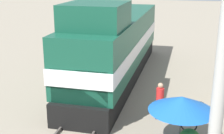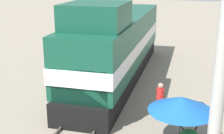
{
  "view_description": "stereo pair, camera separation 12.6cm",
  "coord_description": "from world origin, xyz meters",
  "px_view_note": "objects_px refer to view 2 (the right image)",
  "views": [
    {
      "loc": [
        4.13,
        -12.03,
        6.28
      ],
      "look_at": [
        1.2,
        -0.4,
        2.57
      ],
      "focal_mm": 50.0,
      "sensor_mm": 36.0,
      "label": 1
    },
    {
      "loc": [
        4.25,
        -12.0,
        6.28
      ],
      "look_at": [
        1.2,
        -0.4,
        2.57
      ],
      "focal_mm": 50.0,
      "sensor_mm": 36.0,
      "label": 2
    }
  ],
  "objects_px": {
    "locomotive": "(116,46)",
    "bicycle": "(194,116)",
    "person_bystander": "(160,100)",
    "vendor_umbrella": "(181,104)"
  },
  "relations": [
    {
      "from": "locomotive",
      "to": "bicycle",
      "type": "bearing_deg",
      "value": -45.44
    },
    {
      "from": "person_bystander",
      "to": "bicycle",
      "type": "xyz_separation_m",
      "value": [
        1.5,
        -0.13,
        -0.53
      ]
    },
    {
      "from": "locomotive",
      "to": "vendor_umbrella",
      "type": "bearing_deg",
      "value": -58.22
    },
    {
      "from": "locomotive",
      "to": "vendor_umbrella",
      "type": "relative_size",
      "value": 5.78
    },
    {
      "from": "locomotive",
      "to": "person_bystander",
      "type": "xyz_separation_m",
      "value": [
        3.09,
        -4.52,
        -1.16
      ]
    },
    {
      "from": "locomotive",
      "to": "vendor_umbrella",
      "type": "height_order",
      "value": "locomotive"
    },
    {
      "from": "vendor_umbrella",
      "to": "person_bystander",
      "type": "distance_m",
      "value": 2.35
    },
    {
      "from": "bicycle",
      "to": "locomotive",
      "type": "bearing_deg",
      "value": -28.3
    },
    {
      "from": "locomotive",
      "to": "person_bystander",
      "type": "bearing_deg",
      "value": -55.66
    },
    {
      "from": "locomotive",
      "to": "bicycle",
      "type": "height_order",
      "value": "locomotive"
    }
  ]
}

